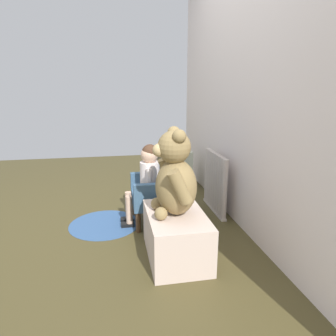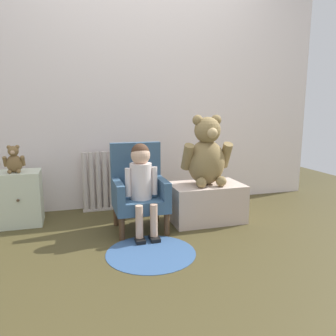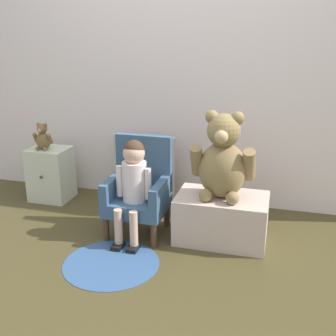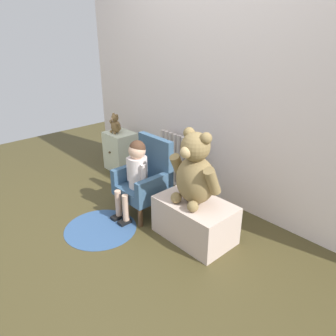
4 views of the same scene
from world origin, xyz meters
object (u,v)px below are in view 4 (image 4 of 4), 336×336
small_teddy_bear (115,124)px  radiator (179,161)px  child_figure (136,168)px  floor_rug (101,228)px  low_bench (195,220)px  child_armchair (146,179)px  large_teddy_bear (195,172)px  small_dresser (121,151)px

small_teddy_bear → radiator: bearing=15.8°
child_figure → floor_rug: (-0.02, -0.39, -0.46)m
low_bench → child_armchair: bearing=-178.6°
small_teddy_bear → large_teddy_bear: bearing=-12.0°
large_teddy_bear → floor_rug: bearing=-140.5°
small_dresser → small_teddy_bear: bearing=-124.7°
large_teddy_bear → small_teddy_bear: (-1.55, 0.33, -0.03)m
small_teddy_bear → floor_rug: bearing=-41.6°
small_dresser → floor_rug: (0.92, -0.87, -0.22)m
small_dresser → floor_rug: 1.28m
child_figure → floor_rug: size_ratio=1.15×
small_teddy_bear → small_dresser: bearing=55.3°
low_bench → small_teddy_bear: bearing=168.4°
child_figure → low_bench: size_ratio=1.13×
child_armchair → small_teddy_bear: 1.04m
radiator → large_teddy_bear: (0.75, -0.56, 0.31)m
small_dresser → floor_rug: small_dresser is taller
child_armchair → low_bench: 0.62m
low_bench → small_teddy_bear: (-1.56, 0.32, 0.39)m
floor_rug → large_teddy_bear: bearing=39.5°
large_teddy_bear → floor_rug: (-0.61, -0.51, -0.59)m
radiator → low_bench: size_ratio=0.91×
low_bench → floor_rug: size_ratio=1.02×
radiator → floor_rug: size_ratio=0.93×
large_teddy_bear → radiator: bearing=143.2°
radiator → child_armchair: size_ratio=0.82×
child_armchair → large_teddy_bear: size_ratio=1.17×
small_dresser → floor_rug: bearing=-43.4°
radiator → large_teddy_bear: large_teddy_bear is taller
small_dresser → large_teddy_bear: large_teddy_bear is taller
child_figure → small_dresser: bearing=152.8°
low_bench → small_teddy_bear: small_teddy_bear is taller
child_armchair → child_figure: bearing=-90.0°
low_bench → child_figure: bearing=-167.9°
large_teddy_bear → small_teddy_bear: 1.59m
small_dresser → floor_rug: size_ratio=0.74×
small_teddy_bear → low_bench: bearing=-11.6°
child_armchair → child_figure: child_figure is taller
child_armchair → large_teddy_bear: bearing=0.7°
radiator → child_figure: size_ratio=0.80×
small_dresser → child_armchair: (0.94, -0.37, 0.09)m
child_figure → low_bench: bearing=12.1°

